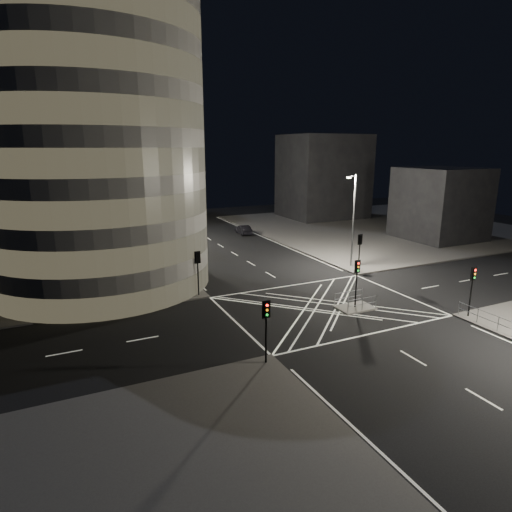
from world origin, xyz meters
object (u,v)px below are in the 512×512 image
traffic_signal_fl (198,265)px  sedan (243,230)px  traffic_signal_nr (472,282)px  central_island (355,308)px  street_lamp_left_far (140,204)px  traffic_signal_island (357,275)px  street_lamp_left_near (174,226)px  traffic_signal_fr (360,246)px  street_lamp_right_far (353,218)px  traffic_signal_nl (266,320)px

traffic_signal_fl → sedan: bearing=58.6°
traffic_signal_fl → traffic_signal_nr: size_ratio=1.00×
central_island → street_lamp_left_far: 33.95m
traffic_signal_fl → traffic_signal_island: (10.80, -8.30, 0.00)m
traffic_signal_island → street_lamp_left_near: bearing=130.3°
traffic_signal_fl → traffic_signal_fr: size_ratio=1.00×
street_lamp_left_near → street_lamp_left_far: size_ratio=1.00×
traffic_signal_fr → sedan: (-2.87, 24.15, -2.21)m
traffic_signal_fl → street_lamp_left_near: bearing=97.0°
traffic_signal_fr → traffic_signal_island: bearing=-129.3°
traffic_signal_fl → sedan: (14.73, 24.15, -2.21)m
traffic_signal_island → street_lamp_left_near: size_ratio=0.40×
street_lamp_left_far → traffic_signal_nr: bearing=-63.6°
traffic_signal_island → traffic_signal_fr: bearing=50.7°
street_lamp_right_far → traffic_signal_fl: bearing=-173.1°
traffic_signal_fl → sedan: traffic_signal_fl is taller
traffic_signal_fr → street_lamp_left_far: (-18.24, 23.20, 2.63)m
central_island → street_lamp_left_near: (-11.44, 13.50, 5.47)m
street_lamp_left_far → street_lamp_right_far: same height
traffic_signal_island → traffic_signal_nl: bearing=-153.9°
traffic_signal_island → street_lamp_left_near: street_lamp_left_near is taller
traffic_signal_fr → street_lamp_left_near: (-18.24, 5.20, 2.63)m
traffic_signal_island → sedan: size_ratio=0.94×
traffic_signal_fr → traffic_signal_nl: bearing=-142.3°
traffic_signal_fr → street_lamp_left_near: street_lamp_left_near is taller
central_island → traffic_signal_nr: traffic_signal_nr is taller
traffic_signal_fr → street_lamp_right_far: (0.64, 2.20, 2.63)m
traffic_signal_island → street_lamp_left_far: 33.61m
traffic_signal_fr → traffic_signal_nr: size_ratio=1.00×
traffic_signal_fr → street_lamp_left_near: bearing=164.1°
traffic_signal_fr → street_lamp_right_far: size_ratio=0.40×
central_island → street_lamp_right_far: 13.98m
traffic_signal_nl → traffic_signal_nr: size_ratio=1.00×
traffic_signal_nl → traffic_signal_island: same height
traffic_signal_nr → traffic_signal_island: 8.62m
central_island → traffic_signal_nr: size_ratio=0.75×
traffic_signal_fl → sedan: 28.38m
street_lamp_right_far → traffic_signal_nr: bearing=-92.3°
central_island → traffic_signal_nl: bearing=-153.9°
traffic_signal_nr → street_lamp_right_far: (0.64, 15.80, 2.63)m
traffic_signal_nr → sedan: bearing=94.3°
traffic_signal_nl → street_lamp_left_far: street_lamp_left_far is taller
central_island → sedan: sedan is taller
street_lamp_left_near → sedan: street_lamp_left_near is taller
traffic_signal_nl → traffic_signal_nr: (17.60, 0.00, 0.00)m
traffic_signal_fr → sedan: bearing=96.8°
traffic_signal_nr → traffic_signal_fl: bearing=142.3°
traffic_signal_fr → street_lamp_right_far: 3.48m
street_lamp_left_near → street_lamp_right_far: same height
traffic_signal_nl → street_lamp_left_far: size_ratio=0.40×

